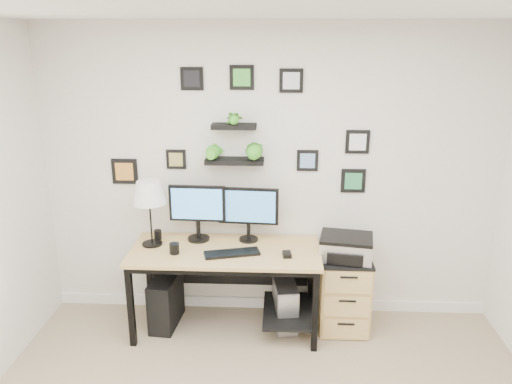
# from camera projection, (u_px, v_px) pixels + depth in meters

# --- Properties ---
(room) EXTENTS (4.00, 4.00, 4.00)m
(room) POSITION_uv_depth(u_px,v_px,m) (269.00, 303.00, 4.73)
(room) COLOR tan
(room) RESTS_ON ground
(desk) EXTENTS (1.60, 0.70, 0.75)m
(desk) POSITION_uv_depth(u_px,v_px,m) (230.00, 261.00, 4.27)
(desk) COLOR tan
(desk) RESTS_ON ground
(monitor_left) EXTENTS (0.49, 0.20, 0.50)m
(monitor_left) POSITION_uv_depth(u_px,v_px,m) (197.00, 209.00, 4.31)
(monitor_left) COLOR black
(monitor_left) RESTS_ON desk
(monitor_right) EXTENTS (0.52, 0.18, 0.48)m
(monitor_right) POSITION_uv_depth(u_px,v_px,m) (248.00, 210.00, 4.30)
(monitor_right) COLOR black
(monitor_right) RESTS_ON desk
(keyboard) EXTENTS (0.48, 0.26, 0.02)m
(keyboard) POSITION_uv_depth(u_px,v_px,m) (232.00, 253.00, 4.10)
(keyboard) COLOR black
(keyboard) RESTS_ON desk
(mouse) EXTENTS (0.08, 0.11, 0.03)m
(mouse) POSITION_uv_depth(u_px,v_px,m) (287.00, 254.00, 4.07)
(mouse) COLOR black
(mouse) RESTS_ON desk
(table_lamp) EXTENTS (0.28, 0.28, 0.57)m
(table_lamp) POSITION_uv_depth(u_px,v_px,m) (149.00, 194.00, 4.16)
(table_lamp) COLOR black
(table_lamp) RESTS_ON desk
(mug) EXTENTS (0.08, 0.08, 0.09)m
(mug) POSITION_uv_depth(u_px,v_px,m) (174.00, 249.00, 4.11)
(mug) COLOR black
(mug) RESTS_ON desk
(pen_cup) EXTENTS (0.07, 0.07, 0.09)m
(pen_cup) POSITION_uv_depth(u_px,v_px,m) (158.00, 235.00, 4.40)
(pen_cup) COLOR black
(pen_cup) RESTS_ON desk
(pc_tower_black) EXTENTS (0.24, 0.47, 0.45)m
(pc_tower_black) POSITION_uv_depth(u_px,v_px,m) (166.00, 301.00, 4.42)
(pc_tower_black) COLOR black
(pc_tower_black) RESTS_ON ground
(pc_tower_grey) EXTENTS (0.24, 0.44, 0.41)m
(pc_tower_grey) POSITION_uv_depth(u_px,v_px,m) (285.00, 304.00, 4.40)
(pc_tower_grey) COLOR gray
(pc_tower_grey) RESTS_ON ground
(file_cabinet) EXTENTS (0.43, 0.53, 0.67)m
(file_cabinet) POSITION_uv_depth(u_px,v_px,m) (343.00, 291.00, 4.37)
(file_cabinet) COLOR tan
(file_cabinet) RESTS_ON ground
(printer) EXTENTS (0.48, 0.41, 0.20)m
(printer) POSITION_uv_depth(u_px,v_px,m) (346.00, 247.00, 4.20)
(printer) COLOR silver
(printer) RESTS_ON file_cabinet
(wall_decor) EXTENTS (2.24, 0.18, 1.08)m
(wall_decor) POSITION_uv_depth(u_px,v_px,m) (240.00, 138.00, 4.21)
(wall_decor) COLOR black
(wall_decor) RESTS_ON ground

